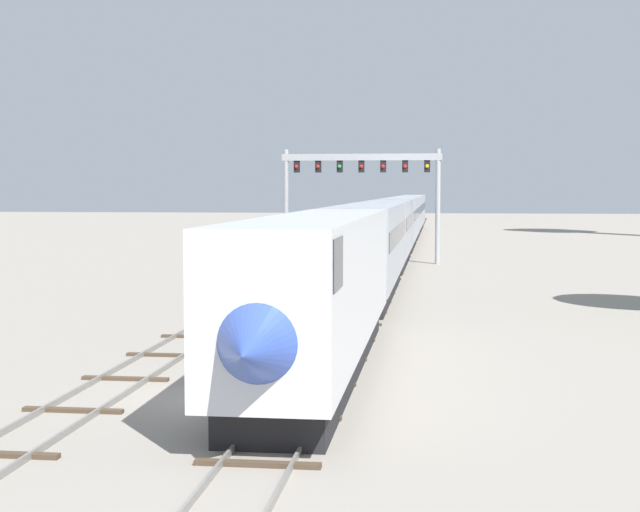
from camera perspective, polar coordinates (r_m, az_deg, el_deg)
The scene contains 5 objects.
ground_plane at distance 25.68m, azimuth -5.64°, elevation -8.56°, with size 400.00×400.00×0.00m, color gray.
track_main at distance 84.68m, azimuth 4.75°, elevation 0.28°, with size 2.60×200.00×0.16m.
track_near at distance 65.30m, azimuth -0.84°, elevation -0.82°, with size 2.60×160.00×0.16m.
passenger_train at distance 80.88m, azimuth 4.65°, elevation 1.91°, with size 3.04×125.20×4.80m.
signal_gantry at distance 71.45m, azimuth 2.51°, elevation 4.66°, with size 12.10×0.49×8.62m.
Camera 1 is at (5.60, -24.43, 5.59)m, focal length 53.02 mm.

